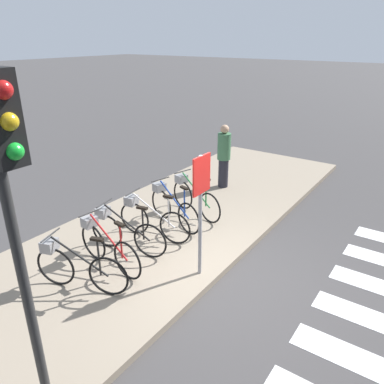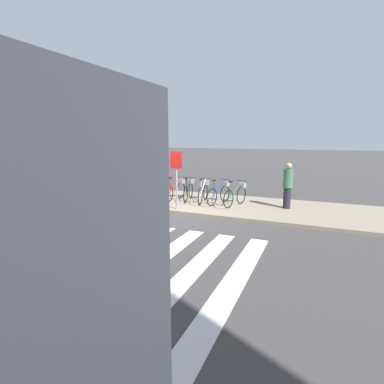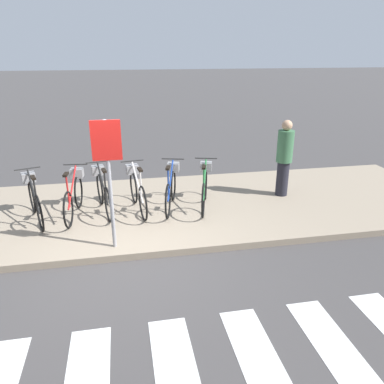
# 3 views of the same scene
# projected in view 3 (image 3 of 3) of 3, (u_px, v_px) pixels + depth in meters

# --- Properties ---
(ground_plane) EXTENTS (120.00, 120.00, 0.00)m
(ground_plane) POSITION_uv_depth(u_px,v_px,m) (126.00, 261.00, 5.91)
(ground_plane) COLOR #423F3F
(sidewalk) EXTENTS (13.97, 3.65, 0.12)m
(sidewalk) POSITION_uv_depth(u_px,v_px,m) (124.00, 212.00, 7.56)
(sidewalk) COLOR gray
(sidewalk) RESTS_ON ground_plane
(parked_bicycle_0) EXTENTS (0.64, 1.52, 0.98)m
(parked_bicycle_0) POSITION_uv_depth(u_px,v_px,m) (34.00, 198.00, 6.93)
(parked_bicycle_0) COLOR black
(parked_bicycle_0) RESTS_ON sidewalk
(parked_bicycle_1) EXTENTS (0.46, 1.59, 0.98)m
(parked_bicycle_1) POSITION_uv_depth(u_px,v_px,m) (74.00, 194.00, 7.14)
(parked_bicycle_1) COLOR black
(parked_bicycle_1) RESTS_ON sidewalk
(parked_bicycle_2) EXTENTS (0.49, 1.57, 0.98)m
(parked_bicycle_2) POSITION_uv_depth(u_px,v_px,m) (102.00, 190.00, 7.33)
(parked_bicycle_2) COLOR black
(parked_bicycle_2) RESTS_ON sidewalk
(parked_bicycle_3) EXTENTS (0.46, 1.58, 0.98)m
(parked_bicycle_3) POSITION_uv_depth(u_px,v_px,m) (137.00, 189.00, 7.39)
(parked_bicycle_3) COLOR black
(parked_bicycle_3) RESTS_ON sidewalk
(parked_bicycle_4) EXTENTS (0.56, 1.55, 0.98)m
(parked_bicycle_4) POSITION_uv_depth(u_px,v_px,m) (171.00, 186.00, 7.51)
(parked_bicycle_4) COLOR black
(parked_bicycle_4) RESTS_ON sidewalk
(parked_bicycle_5) EXTENTS (0.58, 1.54, 0.98)m
(parked_bicycle_5) POSITION_uv_depth(u_px,v_px,m) (205.00, 186.00, 7.55)
(parked_bicycle_5) COLOR black
(parked_bicycle_5) RESTS_ON sidewalk
(pedestrian) EXTENTS (0.34, 0.34, 1.65)m
(pedestrian) POSITION_uv_depth(u_px,v_px,m) (284.00, 157.00, 7.97)
(pedestrian) COLOR #23232D
(pedestrian) RESTS_ON sidewalk
(sign_post) EXTENTS (0.44, 0.07, 2.06)m
(sign_post) POSITION_uv_depth(u_px,v_px,m) (108.00, 164.00, 5.60)
(sign_post) COLOR #99999E
(sign_post) RESTS_ON sidewalk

